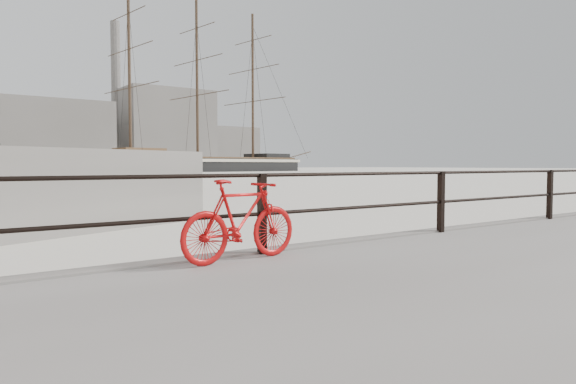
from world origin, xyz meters
TOP-DOWN VIEW (x-y plane):
  - ground at (0.00, 0.00)m, footprint 400.00×400.00m
  - guardrail at (0.00, -0.15)m, footprint 28.00×0.10m
  - bicycle at (-3.96, -0.41)m, footprint 1.58×0.37m
  - barque_black at (39.68, 90.54)m, footprint 66.89×29.74m
  - industrial_west at (20.00, 140.00)m, footprint 32.00×18.00m
  - industrial_mid at (55.00, 145.00)m, footprint 26.00×20.00m
  - industrial_east at (78.00, 150.00)m, footprint 20.00×16.00m
  - smokestack at (42.00, 150.00)m, footprint 2.80×2.80m

SIDE VIEW (x-z plane):
  - ground at x=0.00m, z-range 0.00..0.00m
  - barque_black at x=39.68m, z-range -18.12..18.12m
  - bicycle at x=-3.96m, z-range 0.35..1.30m
  - guardrail at x=0.00m, z-range 0.35..1.35m
  - industrial_east at x=78.00m, z-range 0.00..14.00m
  - industrial_west at x=20.00m, z-range 0.00..18.00m
  - industrial_mid at x=55.00m, z-range 0.00..24.00m
  - smokestack at x=42.00m, z-range 0.00..44.00m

